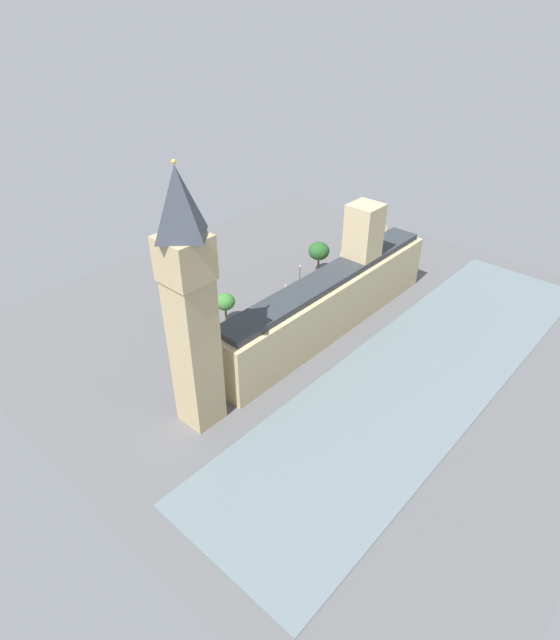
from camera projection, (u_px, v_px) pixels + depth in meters
ground_plane at (321, 325)px, 139.74m from camera, size 145.58×145.58×0.00m
river_thames at (421, 372)px, 122.80m from camera, size 33.21×131.02×0.25m
parliament_building at (333, 297)px, 134.75m from camera, size 10.82×75.58×30.93m
clock_tower at (190, 304)px, 94.84m from camera, size 8.46×8.46×54.90m
double_decker_bus_opposite_hall at (340, 267)px, 162.44m from camera, size 2.76×10.53×4.75m
car_white_leading at (316, 285)px, 156.40m from camera, size 1.94×4.44×1.74m
double_decker_bus_kerbside at (295, 296)px, 147.58m from camera, size 2.82×10.55×4.75m
car_silver_trailing at (279, 317)px, 141.44m from camera, size 2.17×4.47×1.74m
car_yellow_cab_midblock at (243, 334)px, 134.83m from camera, size 2.00×4.33×1.74m
car_blue_by_river_gate at (216, 343)px, 131.22m from camera, size 1.92×4.50×1.74m
pedestrian_near_tower at (349, 286)px, 156.44m from camera, size 0.48×0.58×1.52m
plane_tree_corner at (199, 325)px, 130.29m from camera, size 4.87×4.87×7.54m
plane_tree_far_end at (319, 251)px, 160.26m from camera, size 6.57×6.57×10.70m
plane_tree_under_trees at (225, 302)px, 136.94m from camera, size 5.34×5.34×9.09m
street_lamp_slot_10 at (199, 326)px, 131.12m from camera, size 0.56×0.56×6.90m
street_lamp_slot_11 at (300, 271)px, 156.68m from camera, size 0.56×0.56×6.24m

